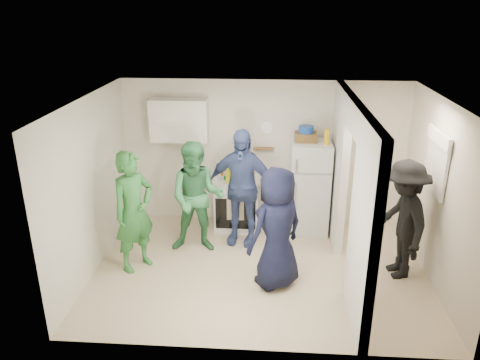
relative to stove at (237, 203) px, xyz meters
name	(u,v)px	position (x,y,z in m)	size (l,w,h in m)	color
floor	(260,269)	(0.44, -1.37, -0.46)	(4.80, 4.80, 0.00)	tan
wall_back	(264,153)	(0.44, 0.33, 0.79)	(4.80, 4.80, 0.00)	silver
wall_front	(257,254)	(0.44, -3.07, 0.79)	(4.80, 4.80, 0.00)	silver
wall_left	(91,187)	(-1.96, -1.37, 0.79)	(3.40, 3.40, 0.00)	silver
wall_right	(440,196)	(2.84, -1.37, 0.79)	(3.40, 3.40, 0.00)	silver
ceiling	(263,101)	(0.44, -1.37, 2.04)	(4.80, 4.80, 0.00)	white
partition_pier_back	(339,166)	(1.64, -0.27, 0.79)	(0.12, 1.20, 2.50)	silver
partition_pier_front	(364,231)	(1.64, -2.47, 0.79)	(0.12, 1.20, 2.50)	silver
partition_header	(356,118)	(1.64, -1.37, 1.84)	(0.12, 1.00, 0.40)	silver
stove	(237,203)	(0.00, 0.00, 0.00)	(0.77, 0.64, 0.91)	white
upper_cabinet	(179,120)	(-0.96, 0.15, 1.39)	(0.95, 0.34, 0.70)	silver
fridge	(309,188)	(1.21, -0.03, 0.32)	(0.64, 0.62, 1.56)	silver
wicker_basket	(306,137)	(1.11, 0.02, 1.18)	(0.35, 0.25, 0.15)	brown
blue_bowl	(306,129)	(1.11, 0.02, 1.31)	(0.24, 0.24, 0.11)	#16419C
yellow_cup_stack_top	(327,137)	(1.43, -0.13, 1.23)	(0.09, 0.09, 0.25)	yellow
wall_clock	(267,128)	(0.49, 0.31, 1.24)	(0.22, 0.22, 0.03)	white
spice_shelf	(264,148)	(0.44, 0.28, 0.89)	(0.35, 0.08, 0.03)	olive
nook_window	(438,163)	(2.82, -1.17, 1.19)	(0.03, 0.70, 0.80)	black
nook_window_frame	(437,163)	(2.80, -1.17, 1.19)	(0.04, 0.76, 0.86)	white
nook_valance	(439,138)	(2.78, -1.17, 1.54)	(0.04, 0.82, 0.18)	white
yellow_cup_stack_stove	(229,175)	(-0.12, -0.22, 0.58)	(0.09, 0.09, 0.25)	#FEFF15
red_cup	(249,179)	(0.22, -0.20, 0.52)	(0.09, 0.09, 0.12)	red
person_green_left	(134,212)	(-1.37, -1.40, 0.44)	(0.65, 0.43, 1.79)	#327D3A
person_green_center	(197,198)	(-0.55, -0.83, 0.43)	(0.86, 0.67, 1.76)	#3D8B50
person_denim	(241,187)	(0.10, -0.52, 0.49)	(1.11, 0.46, 1.90)	#38467B
person_navy	(277,229)	(0.66, -1.72, 0.40)	(0.83, 0.54, 1.71)	black
person_nook	(403,220)	(2.41, -1.34, 0.40)	(1.11, 0.64, 1.72)	black
bottle_a	(221,168)	(-0.27, 0.10, 0.59)	(0.06, 0.06, 0.27)	brown
bottle_b	(226,171)	(-0.18, -0.09, 0.60)	(0.07, 0.07, 0.29)	#1A4E20
bottle_c	(233,167)	(-0.07, 0.14, 0.60)	(0.07, 0.07, 0.30)	silver
bottle_d	(238,170)	(0.02, -0.06, 0.62)	(0.07, 0.07, 0.32)	maroon
bottle_e	(243,167)	(0.10, 0.17, 0.58)	(0.08, 0.08, 0.25)	#AEB8C0
bottle_f	(249,168)	(0.19, 0.03, 0.62)	(0.07, 0.07, 0.33)	#123220
bottle_g	(252,168)	(0.25, 0.15, 0.59)	(0.08, 0.08, 0.26)	olive
bottle_h	(219,172)	(-0.29, -0.12, 0.59)	(0.06, 0.06, 0.28)	silver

